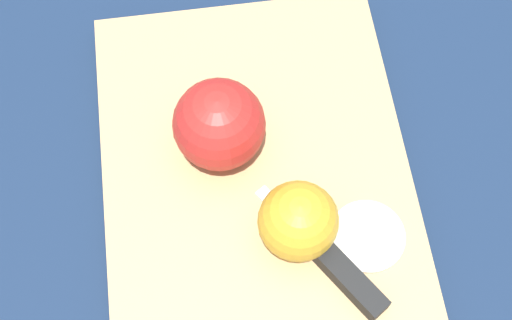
# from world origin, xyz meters

# --- Properties ---
(ground_plane) EXTENTS (4.00, 4.00, 0.00)m
(ground_plane) POSITION_xyz_m (0.00, 0.00, 0.00)
(ground_plane) COLOR #14233D
(cutting_board) EXTENTS (0.42, 0.34, 0.02)m
(cutting_board) POSITION_xyz_m (0.00, 0.00, 0.01)
(cutting_board) COLOR tan
(cutting_board) RESTS_ON ground_plane
(apple_half_left) EXTENTS (0.08, 0.08, 0.08)m
(apple_half_left) POSITION_xyz_m (-0.03, -0.02, 0.06)
(apple_half_left) COLOR red
(apple_half_left) RESTS_ON cutting_board
(apple_half_right) EXTENTS (0.07, 0.07, 0.07)m
(apple_half_right) POSITION_xyz_m (0.07, 0.02, 0.06)
(apple_half_right) COLOR gold
(apple_half_right) RESTS_ON cutting_board
(knife) EXTENTS (0.15, 0.08, 0.02)m
(knife) POSITION_xyz_m (0.12, 0.04, 0.03)
(knife) COLOR silver
(knife) RESTS_ON cutting_board
(apple_slice) EXTENTS (0.07, 0.07, 0.01)m
(apple_slice) POSITION_xyz_m (0.09, 0.07, 0.02)
(apple_slice) COLOR #EFE5C6
(apple_slice) RESTS_ON cutting_board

